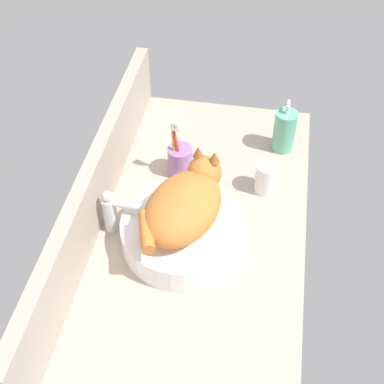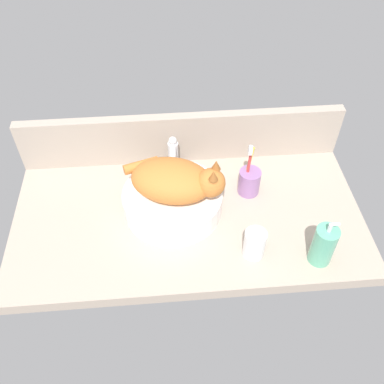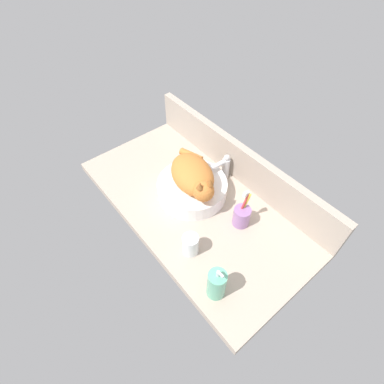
# 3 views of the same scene
# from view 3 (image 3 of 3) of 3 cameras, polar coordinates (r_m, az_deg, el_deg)

# --- Properties ---
(ground_plane) EXTENTS (1.10, 0.57, 0.04)m
(ground_plane) POSITION_cam_3_polar(r_m,az_deg,el_deg) (1.36, 0.42, -2.54)
(ground_plane) COLOR #B2A08E
(backsplash_panel) EXTENTS (1.10, 0.04, 0.19)m
(backsplash_panel) POSITION_cam_3_polar(r_m,az_deg,el_deg) (1.41, 8.90, 5.75)
(backsplash_panel) COLOR #AD9E8E
(backsplash_panel) RESTS_ON ground_plane
(sink_basin) EXTENTS (0.31, 0.31, 0.07)m
(sink_basin) POSITION_cam_3_polar(r_m,az_deg,el_deg) (1.35, 0.04, 0.70)
(sink_basin) COLOR white
(sink_basin) RESTS_ON ground_plane
(cat) EXTENTS (0.31, 0.24, 0.14)m
(cat) POSITION_cam_3_polar(r_m,az_deg,el_deg) (1.27, 0.31, 3.12)
(cat) COLOR #CC7533
(cat) RESTS_ON sink_basin
(faucet) EXTENTS (0.04, 0.12, 0.14)m
(faucet) POSITION_cam_3_polar(r_m,az_deg,el_deg) (1.40, 6.12, 4.89)
(faucet) COLOR silver
(faucet) RESTS_ON ground_plane
(soap_dispenser) EXTENTS (0.07, 0.07, 0.16)m
(soap_dispenser) POSITION_cam_3_polar(r_m,az_deg,el_deg) (1.07, 4.71, -17.08)
(soap_dispenser) COLOR #60B793
(soap_dispenser) RESTS_ON ground_plane
(toothbrush_cup) EXTENTS (0.07, 0.07, 0.19)m
(toothbrush_cup) POSITION_cam_3_polar(r_m,az_deg,el_deg) (1.25, 9.44, -4.48)
(toothbrush_cup) COLOR #996BA8
(toothbrush_cup) RESTS_ON ground_plane
(water_glass) EXTENTS (0.06, 0.06, 0.09)m
(water_glass) POSITION_cam_3_polar(r_m,az_deg,el_deg) (1.17, -0.28, -10.12)
(water_glass) COLOR white
(water_glass) RESTS_ON ground_plane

